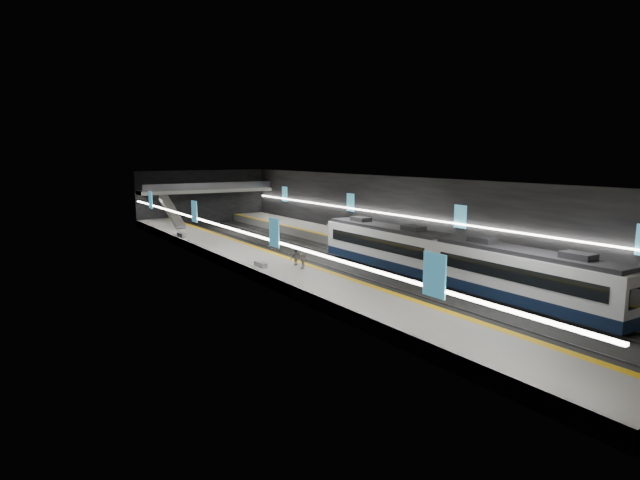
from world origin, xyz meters
TOP-DOWN VIEW (x-y plane):
  - ground at (0.00, 0.00)m, footprint 70.00×70.00m
  - ceiling at (0.00, 0.00)m, footprint 20.00×70.00m
  - wall_left at (-10.00, 0.00)m, footprint 0.04×70.00m
  - wall_right at (10.00, 0.00)m, footprint 0.04×70.00m
  - wall_back at (0.00, 35.00)m, footprint 20.00×0.04m
  - platform_left at (-7.50, 0.00)m, footprint 5.00×70.00m
  - tile_surface_left at (-7.50, 0.00)m, footprint 5.00×70.00m
  - tactile_strip_left at (-5.30, 0.00)m, footprint 0.60×70.00m
  - platform_right at (7.50, 0.00)m, footprint 5.00×70.00m
  - tile_surface_right at (7.50, 0.00)m, footprint 5.00×70.00m
  - tactile_strip_right at (5.30, 0.00)m, footprint 0.60×70.00m
  - rails at (-0.00, 0.00)m, footprint 6.52×70.00m
  - train at (2.50, -13.44)m, footprint 2.69×30.04m
  - ad_posters at (-0.00, 1.00)m, footprint 19.94×53.50m
  - cove_light_left at (-9.80, 0.00)m, footprint 0.25×68.60m
  - cove_light_right at (9.80, 0.00)m, footprint 0.25×68.60m
  - mezzanine_bridge at (0.00, 32.93)m, footprint 20.00×3.00m
  - escalator at (-7.50, 26.00)m, footprint 1.20×7.50m
  - bench_left_near at (-9.07, -3.77)m, footprint 0.49×1.68m
  - bench_left_far at (-9.50, 15.89)m, footprint 0.58×1.88m
  - bench_right_near at (9.50, -6.47)m, footprint 0.62×1.70m
  - bench_right_far at (9.50, 13.29)m, footprint 0.70×1.79m
  - passenger_right_a at (6.59, -18.01)m, footprint 0.58×0.67m
  - passenger_right_b at (6.70, -9.75)m, footprint 1.15×1.13m
  - passenger_left_a at (-6.44, -6.26)m, footprint 0.46×1.01m
  - passenger_left_b at (-6.30, -4.81)m, footprint 1.14×0.78m

SIDE VIEW (x-z plane):
  - ground at x=0.00m, z-range 0.00..0.00m
  - rails at x=0.00m, z-range 0.00..0.12m
  - platform_left at x=-7.50m, z-range 0.00..1.00m
  - platform_right at x=7.50m, z-range 0.00..1.00m
  - tile_surface_left at x=-7.50m, z-range 1.00..1.02m
  - tile_surface_right at x=7.50m, z-range 1.00..1.02m
  - tactile_strip_left at x=-5.30m, z-range 1.01..1.03m
  - tactile_strip_right at x=5.30m, z-range 1.01..1.03m
  - bench_right_near at x=9.50m, z-range 1.00..1.41m
  - bench_left_near at x=-9.07m, z-range 1.00..1.41m
  - bench_right_far at x=9.50m, z-range 1.00..1.43m
  - bench_left_far at x=-9.50m, z-range 1.00..1.45m
  - passenger_right_a at x=6.59m, z-range 1.00..2.57m
  - passenger_left_b at x=-6.30m, z-range 1.00..2.62m
  - passenger_left_a at x=-6.44m, z-range 1.00..2.69m
  - passenger_right_b at x=6.70m, z-range 1.00..2.87m
  - train at x=2.50m, z-range 0.40..4.00m
  - escalator at x=-7.50m, z-range 0.94..4.86m
  - cove_light_left at x=-9.80m, z-range 3.74..3.86m
  - cove_light_right at x=9.80m, z-range 3.74..3.86m
  - wall_left at x=-10.00m, z-range 0.00..8.00m
  - wall_right at x=10.00m, z-range 0.00..8.00m
  - wall_back at x=0.00m, z-range 0.00..8.00m
  - ad_posters at x=0.00m, z-range 3.40..5.60m
  - mezzanine_bridge at x=0.00m, z-range 4.29..5.79m
  - ceiling at x=0.00m, z-range 7.98..8.02m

